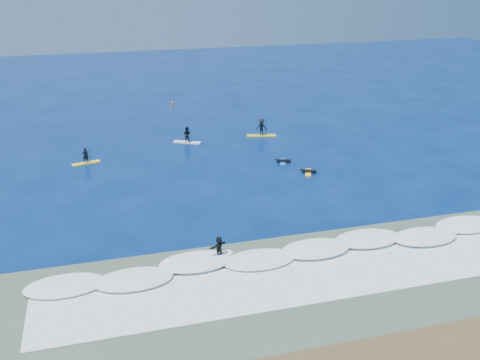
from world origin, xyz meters
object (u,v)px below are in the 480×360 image
object	(u,v)px
prone_paddler_near	(308,172)
wave_surfer	(219,248)
sup_paddler_left	(86,158)
prone_paddler_far	(283,161)
marker_buoy	(173,103)
sup_paddler_center	(187,136)
sup_paddler_right	(261,128)

from	to	relation	value
prone_paddler_near	wave_surfer	size ratio (longest dim) A/B	0.88
sup_paddler_left	prone_paddler_far	size ratio (longest dim) A/B	1.40
sup_paddler_left	prone_paddler_near	xyz separation A→B (m)	(19.58, -7.92, -0.45)
marker_buoy	sup_paddler_center	bearing A→B (deg)	-93.14
sup_paddler_right	prone_paddler_near	bearing A→B (deg)	-72.71
prone_paddler_near	wave_surfer	world-z (taller)	wave_surfer
marker_buoy	sup_paddler_right	bearing A→B (deg)	-64.68
wave_surfer	prone_paddler_near	bearing A→B (deg)	20.25
prone_paddler_near	sup_paddler_left	bearing A→B (deg)	91.40
sup_paddler_center	prone_paddler_near	size ratio (longest dim) A/B	1.54
wave_surfer	marker_buoy	size ratio (longest dim) A/B	2.80
sup_paddler_left	wave_surfer	size ratio (longest dim) A/B	1.26
sup_paddler_left	marker_buoy	xyz separation A→B (m)	(11.30, 19.72, -0.24)
sup_paddler_right	wave_surfer	xyz separation A→B (m)	(-10.59, -24.60, -0.02)
sup_paddler_right	marker_buoy	world-z (taller)	sup_paddler_right
prone_paddler_far	wave_surfer	distance (m)	18.89
wave_surfer	sup_paddler_left	bearing A→B (deg)	83.57
sup_paddler_center	sup_paddler_right	xyz separation A→B (m)	(8.36, 0.17, 0.11)
sup_paddler_left	sup_paddler_right	bearing A→B (deg)	-1.93
sup_paddler_left	sup_paddler_right	xyz separation A→B (m)	(18.78, 3.91, 0.30)
sup_paddler_right	prone_paddler_near	world-z (taller)	sup_paddler_right
sup_paddler_right	prone_paddler_near	size ratio (longest dim) A/B	1.74
prone_paddler_near	sup_paddler_center	bearing A→B (deg)	61.57
sup_paddler_right	prone_paddler_far	world-z (taller)	sup_paddler_right
sup_paddler_center	prone_paddler_far	distance (m)	11.55
prone_paddler_near	prone_paddler_far	size ratio (longest dim) A/B	0.98
sup_paddler_center	marker_buoy	distance (m)	16.01
prone_paddler_far	wave_surfer	bearing A→B (deg)	166.86
sup_paddler_right	sup_paddler_left	bearing A→B (deg)	-154.81
prone_paddler_far	wave_surfer	size ratio (longest dim) A/B	0.90
prone_paddler_far	sup_paddler_left	bearing A→B (deg)	94.60
sup_paddler_right	prone_paddler_near	distance (m)	11.88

